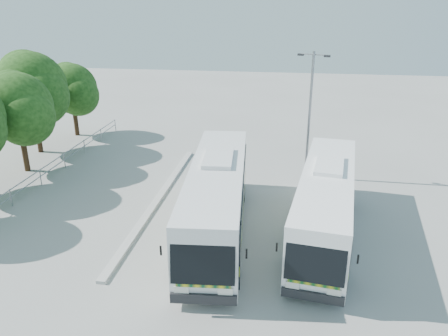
% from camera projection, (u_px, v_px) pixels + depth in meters
% --- Properties ---
extents(ground, '(100.00, 100.00, 0.00)m').
position_uv_depth(ground, '(190.00, 219.00, 22.56)').
color(ground, '#9B9B96').
rests_on(ground, ground).
extents(kerb_divider, '(0.40, 16.00, 0.15)m').
position_uv_depth(kerb_divider, '(158.00, 198.00, 24.69)').
color(kerb_divider, '#B2B2AD').
rests_on(kerb_divider, ground).
extents(railing, '(0.06, 22.00, 1.00)m').
position_uv_depth(railing, '(49.00, 168.00, 27.38)').
color(railing, gray).
rests_on(railing, ground).
extents(tree_far_c, '(4.97, 4.69, 6.49)m').
position_uv_depth(tree_far_c, '(18.00, 108.00, 27.42)').
color(tree_far_c, '#382314').
rests_on(tree_far_c, ground).
extents(tree_far_d, '(5.62, 5.30, 7.33)m').
position_uv_depth(tree_far_d, '(32.00, 87.00, 30.80)').
color(tree_far_d, '#382314').
rests_on(tree_far_d, ground).
extents(tree_far_e, '(4.54, 4.28, 5.92)m').
position_uv_depth(tree_far_e, '(73.00, 89.00, 35.19)').
color(tree_far_e, '#382314').
rests_on(tree_far_e, ground).
extents(coach_main, '(3.43, 12.25, 3.35)m').
position_uv_depth(coach_main, '(217.00, 197.00, 20.73)').
color(coach_main, silver).
rests_on(coach_main, ground).
extents(coach_adjacent, '(3.74, 11.57, 3.15)m').
position_uv_depth(coach_adjacent, '(325.00, 202.00, 20.41)').
color(coach_adjacent, white).
rests_on(coach_adjacent, ground).
extents(lamppost, '(1.86, 0.79, 7.84)m').
position_uv_depth(lamppost, '(310.00, 111.00, 26.33)').
color(lamppost, gray).
rests_on(lamppost, ground).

